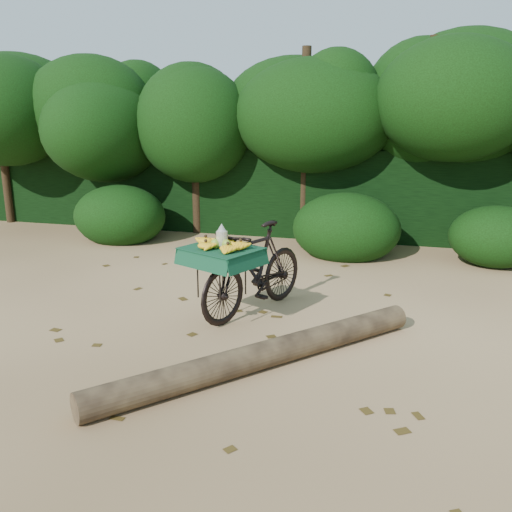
# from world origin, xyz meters

# --- Properties ---
(ground) EXTENTS (80.00, 80.00, 0.00)m
(ground) POSITION_xyz_m (0.00, 0.00, 0.00)
(ground) COLOR tan
(ground) RESTS_ON ground
(vendor_bicycle) EXTENTS (1.40, 2.02, 1.16)m
(vendor_bicycle) POSITION_xyz_m (0.69, 1.08, 0.59)
(vendor_bicycle) COLOR black
(vendor_bicycle) RESTS_ON ground
(fallen_log) EXTENTS (2.71, 3.06, 0.28)m
(fallen_log) POSITION_xyz_m (1.24, -0.38, 0.14)
(fallen_log) COLOR brown
(fallen_log) RESTS_ON ground
(hedge_backdrop) EXTENTS (26.00, 1.80, 1.80)m
(hedge_backdrop) POSITION_xyz_m (0.00, 6.30, 0.90)
(hedge_backdrop) COLOR black
(hedge_backdrop) RESTS_ON ground
(tree_row) EXTENTS (14.50, 2.00, 4.00)m
(tree_row) POSITION_xyz_m (-0.65, 5.50, 2.00)
(tree_row) COLOR black
(tree_row) RESTS_ON ground
(bush_clumps) EXTENTS (8.80, 1.70, 0.90)m
(bush_clumps) POSITION_xyz_m (0.50, 4.30, 0.45)
(bush_clumps) COLOR black
(bush_clumps) RESTS_ON ground
(leaf_litter) EXTENTS (7.00, 7.30, 0.01)m
(leaf_litter) POSITION_xyz_m (0.00, 0.65, 0.01)
(leaf_litter) COLOR #433212
(leaf_litter) RESTS_ON ground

